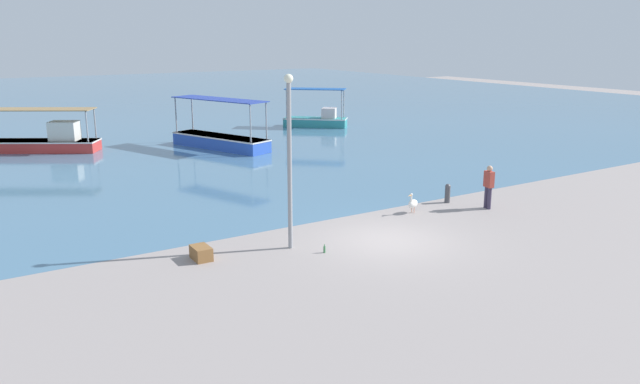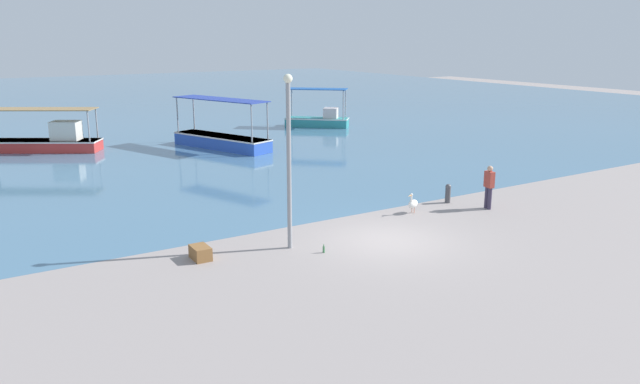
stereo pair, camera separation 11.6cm
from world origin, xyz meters
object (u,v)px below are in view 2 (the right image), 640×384
fishing_boat_center (222,139)px  glass_bottle (324,249)px  lamp_post (289,152)px  mooring_bollard (448,193)px  fishing_boat_far_right (319,119)px  fishing_boat_near_left (46,140)px  fisherman_standing (489,186)px  cargo_crate (200,253)px  pelican (413,203)px

fishing_boat_center → glass_bottle: (-4.69, -18.60, -0.46)m
fishing_boat_center → lamp_post: 18.60m
mooring_bollard → fishing_boat_far_right: bearing=71.6°
fishing_boat_near_left → fisherman_standing: 25.39m
fishing_boat_center → cargo_crate: fishing_boat_center is taller
lamp_post → fisherman_standing: lamp_post is taller
fisherman_standing → glass_bottle: size_ratio=6.26×
mooring_bollard → fisherman_standing: 1.70m
mooring_bollard → cargo_crate: size_ratio=1.03×
fisherman_standing → cargo_crate: bearing=176.9°
lamp_post → glass_bottle: 3.17m
pelican → fisherman_standing: bearing=-20.6°
fishing_boat_far_right → mooring_bollard: 21.86m
cargo_crate → glass_bottle: bearing=-23.4°
fisherman_standing → glass_bottle: fisherman_standing is taller
fishing_boat_far_right → fishing_boat_near_left: bearing=-180.0°
fishing_boat_near_left → lamp_post: lamp_post is taller
pelican → fisherman_standing: 3.09m
fishing_boat_near_left → fisherman_standing: bearing=-61.0°
fishing_boat_center → pelican: size_ratio=8.59×
mooring_bollard → glass_bottle: bearing=-162.4°
fishing_boat_near_left → glass_bottle: size_ratio=23.93×
fishing_boat_far_right → glass_bottle: (-14.26, -23.08, -0.48)m
lamp_post → cargo_crate: 4.01m
lamp_post → fishing_boat_far_right: bearing=56.0°
fishing_boat_near_left → mooring_bollard: bearing=-60.7°
pelican → lamp_post: lamp_post is taller
fishing_boat_near_left → glass_bottle: bearing=-79.6°
lamp_post → mooring_bollard: size_ratio=7.03×
fishing_boat_center → pelican: (0.52, -16.66, -0.19)m
fisherman_standing → glass_bottle: (-8.05, -0.86, -0.80)m
fishing_boat_far_right → fisherman_standing: fishing_boat_far_right is taller
fishing_boat_center → fishing_boat_near_left: 10.00m
cargo_crate → glass_bottle: cargo_crate is taller
fishing_boat_center → lamp_post: lamp_post is taller
fishing_boat_near_left → cargo_crate: size_ratio=8.65×
fishing_boat_center → fishing_boat_far_right: bearing=25.1°
fishing_boat_center → cargo_crate: size_ratio=9.19×
fishing_boat_far_right → cargo_crate: 27.92m
fishing_boat_center → fishing_boat_near_left: size_ratio=1.06×
fishing_boat_near_left → lamp_post: 22.54m
fishing_boat_near_left → pelican: size_ratio=8.08×
fishing_boat_center → fisherman_standing: (3.36, -17.74, 0.34)m
lamp_post → glass_bottle: size_ratio=20.02×
lamp_post → fishing_boat_center: bearing=73.1°
fishing_boat_far_right → mooring_bollard: bearing=-108.4°
cargo_crate → fisherman_standing: bearing=-3.1°
fishing_boat_far_right → fishing_boat_center: size_ratio=0.64×
fishing_boat_center → cargo_crate: (-8.12, -17.12, -0.36)m
fishing_boat_near_left → mooring_bollard: (11.61, -20.73, -0.22)m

